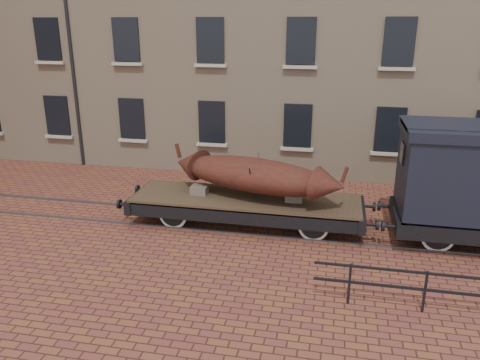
# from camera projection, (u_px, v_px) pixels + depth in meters

# --- Properties ---
(ground) EXTENTS (90.00, 90.00, 0.00)m
(ground) POSITION_uv_depth(u_px,v_px,m) (249.00, 225.00, 14.71)
(ground) COLOR brown
(warehouse_cream) EXTENTS (40.00, 10.19, 14.00)m
(warehouse_cream) POSITION_uv_depth(u_px,v_px,m) (356.00, 0.00, 21.17)
(warehouse_cream) COLOR #C7AC8A
(warehouse_cream) RESTS_ON ground
(rail_track) EXTENTS (30.00, 1.52, 0.06)m
(rail_track) POSITION_uv_depth(u_px,v_px,m) (249.00, 224.00, 14.70)
(rail_track) COLOR #59595E
(rail_track) RESTS_ON ground
(flatcar_wagon) EXTENTS (7.88, 2.14, 1.19)m
(flatcar_wagon) POSITION_uv_depth(u_px,v_px,m) (246.00, 203.00, 14.50)
(flatcar_wagon) COLOR #4B3826
(flatcar_wagon) RESTS_ON ground
(iron_boat) EXTENTS (5.64, 2.83, 1.40)m
(iron_boat) POSITION_uv_depth(u_px,v_px,m) (254.00, 175.00, 14.15)
(iron_boat) COLOR #561E15
(iron_boat) RESTS_ON flatcar_wagon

